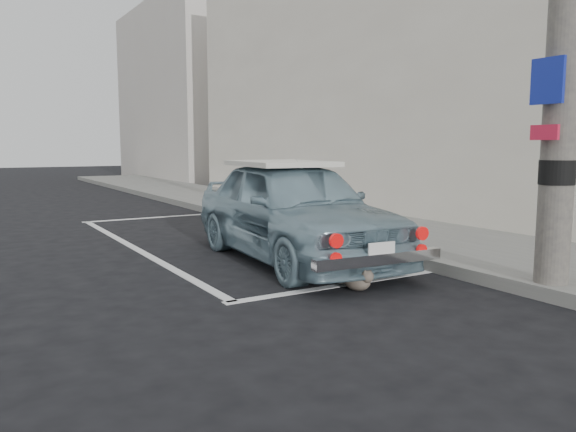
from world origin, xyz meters
name	(u,v)px	position (x,y,z in m)	size (l,w,h in m)	color
ground	(285,281)	(0.00, 0.00, 0.00)	(80.00, 80.00, 0.00)	black
sidewalk	(383,231)	(3.20, 2.00, 0.07)	(2.80, 40.00, 0.15)	slate
shop_building	(434,61)	(6.33, 4.00, 3.49)	(3.50, 18.00, 7.00)	beige
building_far	(184,94)	(6.35, 20.00, 4.00)	(3.50, 10.00, 8.00)	beige
pline_rear	(345,285)	(0.50, -0.50, 0.00)	(3.00, 0.12, 0.01)	silver
pline_front	(153,218)	(0.50, 6.50, 0.00)	(3.00, 0.12, 0.01)	silver
pline_side	(135,248)	(-0.90, 3.00, 0.00)	(0.12, 7.00, 0.01)	silver
retro_coupe	(294,209)	(0.74, 1.00, 0.71)	(1.99, 4.24, 1.40)	#7998A6
cat	(358,279)	(0.47, -0.78, 0.13)	(0.27, 0.52, 0.28)	#76695A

